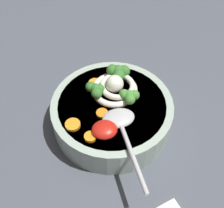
{
  "coord_description": "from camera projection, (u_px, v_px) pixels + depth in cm",
  "views": [
    {
      "loc": [
        -2.49,
        -39.67,
        54.49
      ],
      "look_at": [
        2.13,
        -3.05,
        9.84
      ],
      "focal_mm": 48.58,
      "sensor_mm": 36.0,
      "label": 1
    }
  ],
  "objects": [
    {
      "name": "broccoli_floret_far",
      "position": [
        118.0,
        72.0,
        0.6
      ],
      "size": [
        4.73,
        4.07,
        3.74
      ],
      "color": "#7A9E60",
      "rests_on": "soup_bowl"
    },
    {
      "name": "broccoli_floret_near_spoon",
      "position": [
        96.0,
        90.0,
        0.58
      ],
      "size": [
        4.06,
        3.49,
        3.21
      ],
      "color": "#7A9E60",
      "rests_on": "soup_bowl"
    },
    {
      "name": "carrot_slice_right",
      "position": [
        90.0,
        137.0,
        0.53
      ],
      "size": [
        2.19,
        2.19,
        0.67
      ],
      "primitive_type": "cylinder",
      "color": "orange",
      "rests_on": "soup_bowl"
    },
    {
      "name": "soup_bowl",
      "position": [
        112.0,
        113.0,
        0.6
      ],
      "size": [
        23.69,
        23.69,
        6.1
      ],
      "color": "#9EB2A3",
      "rests_on": "table_slab"
    },
    {
      "name": "noodle_pile",
      "position": [
        115.0,
        88.0,
        0.59
      ],
      "size": [
        9.99,
        9.8,
        4.02
      ],
      "color": "silver",
      "rests_on": "soup_bowl"
    },
    {
      "name": "table_slab",
      "position": [
        101.0,
        118.0,
        0.66
      ],
      "size": [
        118.11,
        118.11,
        3.74
      ],
      "primitive_type": "cube",
      "color": "#474C56",
      "rests_on": "ground"
    },
    {
      "name": "soup_spoon",
      "position": [
        121.0,
        124.0,
        0.54
      ],
      "size": [
        6.61,
        17.52,
        1.6
      ],
      "rotation": [
        0.0,
        0.0,
        4.87
      ],
      "color": "#B7B7BC",
      "rests_on": "soup_bowl"
    },
    {
      "name": "carrot_slice_beside_chili",
      "position": [
        105.0,
        113.0,
        0.56
      ],
      "size": [
        2.21,
        2.21,
        0.52
      ],
      "primitive_type": "cylinder",
      "color": "orange",
      "rests_on": "soup_bowl"
    },
    {
      "name": "carrot_slice_left",
      "position": [
        95.0,
        83.0,
        0.61
      ],
      "size": [
        2.45,
        2.45,
        0.44
      ],
      "primitive_type": "cylinder",
      "color": "orange",
      "rests_on": "soup_bowl"
    },
    {
      "name": "chili_sauce_dollop",
      "position": [
        105.0,
        130.0,
        0.53
      ],
      "size": [
        4.55,
        4.1,
        2.05
      ],
      "primitive_type": "ellipsoid",
      "color": "red",
      "rests_on": "soup_bowl"
    },
    {
      "name": "broccoli_floret_rear",
      "position": [
        129.0,
        96.0,
        0.57
      ],
      "size": [
        3.88,
        3.34,
        3.07
      ],
      "color": "#7A9E60",
      "rests_on": "soup_bowl"
    },
    {
      "name": "carrot_slice_extra_a",
      "position": [
        73.0,
        125.0,
        0.54
      ],
      "size": [
        2.77,
        2.77,
        0.63
      ],
      "primitive_type": "cylinder",
      "color": "orange",
      "rests_on": "soup_bowl"
    }
  ]
}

